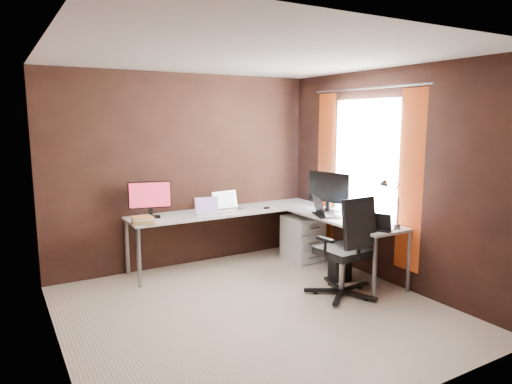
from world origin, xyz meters
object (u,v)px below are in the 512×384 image
at_px(laptop_black_big, 323,212).
at_px(book_stack, 143,220).
at_px(monitor_left, 150,197).
at_px(wastebasket, 340,266).
at_px(laptop_silver, 227,206).
at_px(drawer_pedestal, 303,238).
at_px(monitor_right, 329,189).
at_px(desk_lamp, 390,198).
at_px(laptop_black_small, 378,226).
at_px(laptop_white, 207,210).
at_px(office_chair, 345,267).

height_order(laptop_black_big, book_stack, laptop_black_big).
height_order(monitor_left, wastebasket, monitor_left).
xyz_separation_m(laptop_silver, laptop_black_big, (0.86, -0.93, 0.00)).
bearing_deg(drawer_pedestal, laptop_black_big, -100.02).
height_order(monitor_right, desk_lamp, desk_lamp).
distance_m(drawer_pedestal, laptop_black_small, 1.51).
xyz_separation_m(laptop_black_small, desk_lamp, (0.16, 0.00, 0.29)).
xyz_separation_m(drawer_pedestal, laptop_white, (-1.29, 0.28, 0.48)).
relative_size(desk_lamp, wastebasket, 1.61).
height_order(drawer_pedestal, office_chair, office_chair).
bearing_deg(drawer_pedestal, monitor_right, -71.24).
bearing_deg(monitor_left, office_chair, -33.01).
height_order(drawer_pedestal, laptop_white, laptop_white).
distance_m(laptop_black_big, laptop_black_small, 0.88).
height_order(laptop_silver, book_stack, laptop_silver).
distance_m(drawer_pedestal, monitor_left, 2.14).
bearing_deg(laptop_white, office_chair, -46.49).
bearing_deg(laptop_silver, office_chair, -74.81).
distance_m(laptop_silver, desk_lamp, 2.13).
distance_m(monitor_left, monitor_right, 2.26).
height_order(laptop_white, laptop_black_small, same).
distance_m(monitor_left, wastebasket, 2.45).
relative_size(laptop_black_big, book_stack, 1.51).
relative_size(laptop_silver, book_stack, 1.31).
bearing_deg(wastebasket, book_stack, 153.90).
bearing_deg(laptop_black_big, wastebasket, -155.47).
distance_m(monitor_right, laptop_black_small, 1.10).
bearing_deg(desk_lamp, laptop_white, 106.21).
height_order(laptop_silver, office_chair, office_chair).
distance_m(drawer_pedestal, wastebasket, 0.88).
relative_size(drawer_pedestal, laptop_black_small, 1.64).
distance_m(desk_lamp, wastebasket, 1.08).
distance_m(book_stack, wastebasket, 2.40).
bearing_deg(laptop_white, laptop_silver, 28.44).
xyz_separation_m(monitor_left, laptop_silver, (1.02, -0.05, -0.20)).
relative_size(monitor_left, book_stack, 1.74).
xyz_separation_m(drawer_pedestal, monitor_left, (-1.98, 0.42, 0.68)).
relative_size(monitor_right, wastebasket, 1.84).
bearing_deg(desk_lamp, laptop_black_small, 157.05).
distance_m(laptop_black_small, desk_lamp, 0.33).
height_order(monitor_right, laptop_black_big, monitor_right).
relative_size(drawer_pedestal, laptop_black_big, 1.36).
bearing_deg(laptop_white, wastebasket, -30.47).
distance_m(monitor_left, laptop_black_small, 2.70).
height_order(laptop_black_small, office_chair, office_chair).
height_order(laptop_white, desk_lamp, desk_lamp).
bearing_deg(monitor_left, laptop_black_small, -30.13).
xyz_separation_m(monitor_right, laptop_silver, (-1.09, 0.75, -0.24)).
distance_m(laptop_silver, book_stack, 1.22).
height_order(laptop_white, book_stack, laptop_white).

